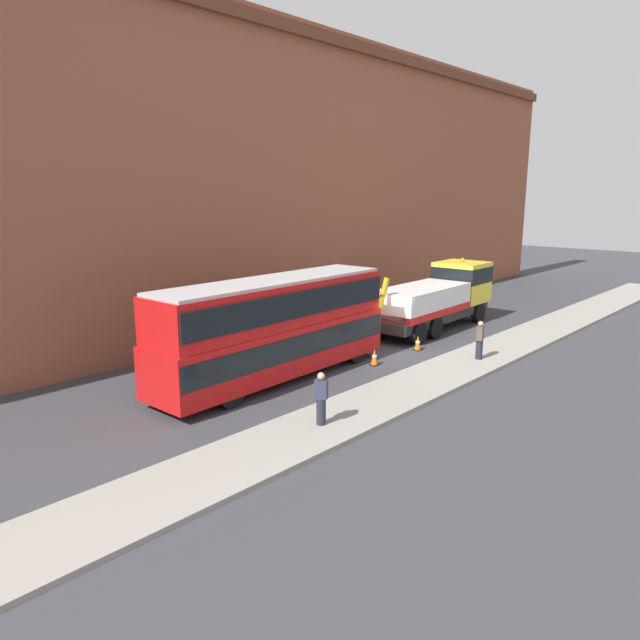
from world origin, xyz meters
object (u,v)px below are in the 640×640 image
(double_decker_bus, at_px, (275,325))
(pedestrian_onlooker, at_px, (321,399))
(traffic_cone_midway, at_px, (418,343))
(traffic_cone_near_bus, at_px, (374,357))
(pedestrian_bystander, at_px, (480,341))
(recovery_tow_truck, at_px, (438,297))

(double_decker_bus, distance_m, pedestrian_onlooker, 5.48)
(traffic_cone_midway, bearing_deg, traffic_cone_near_bus, 179.51)
(traffic_cone_midway, bearing_deg, pedestrian_bystander, -87.42)
(recovery_tow_truck, height_order, double_decker_bus, double_decker_bus)
(recovery_tow_truck, xyz_separation_m, traffic_cone_near_bus, (-7.97, -1.78, -1.42))
(traffic_cone_near_bus, bearing_deg, pedestrian_bystander, -41.86)
(recovery_tow_truck, relative_size, traffic_cone_midway, 14.15)
(double_decker_bus, height_order, traffic_cone_near_bus, double_decker_bus)
(pedestrian_onlooker, xyz_separation_m, traffic_cone_midway, (10.00, 2.95, -0.64))
(pedestrian_onlooker, bearing_deg, pedestrian_bystander, -29.07)
(recovery_tow_truck, height_order, pedestrian_bystander, recovery_tow_truck)
(pedestrian_bystander, relative_size, traffic_cone_midway, 2.38)
(traffic_cone_near_bus, relative_size, traffic_cone_midway, 1.00)
(recovery_tow_truck, relative_size, traffic_cone_near_bus, 14.15)
(pedestrian_bystander, height_order, traffic_cone_near_bus, pedestrian_bystander)
(recovery_tow_truck, distance_m, pedestrian_bystander, 6.68)
(double_decker_bus, distance_m, traffic_cone_near_bus, 4.92)
(pedestrian_onlooker, xyz_separation_m, pedestrian_bystander, (10.14, -0.14, 0.00))
(pedestrian_bystander, bearing_deg, recovery_tow_truck, -57.84)
(pedestrian_onlooker, xyz_separation_m, traffic_cone_near_bus, (6.66, 2.98, -0.64))
(traffic_cone_near_bus, bearing_deg, traffic_cone_midway, -0.49)
(pedestrian_bystander, distance_m, traffic_cone_midway, 3.16)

